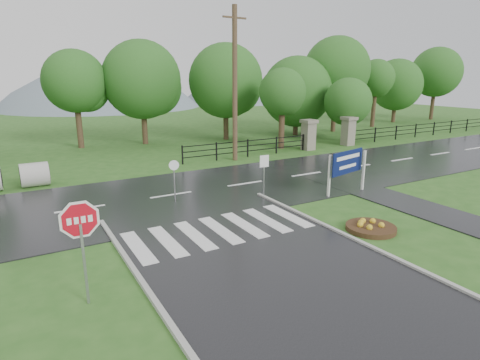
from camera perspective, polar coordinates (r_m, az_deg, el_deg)
ground at (r=10.84m, az=9.78°, el=-15.89°), size 120.00×120.00×0.00m
main_road at (r=18.94m, az=-9.76°, el=-2.23°), size 90.00×8.00×0.04m
walkway at (r=19.13m, az=21.98°, el=-2.96°), size 2.20×11.00×0.04m
crosswalk at (r=14.58m, az=-2.85°, el=-7.07°), size 6.50×2.80×0.02m
pillar_west at (r=30.26m, az=9.72°, el=6.46°), size 1.00×1.00×2.24m
pillar_east at (r=32.93m, az=15.15°, el=6.83°), size 1.00×1.00×2.24m
fence_west at (r=27.33m, az=1.10°, el=4.81°), size 9.58×0.08×1.20m
fence_east at (r=41.24m, az=25.87°, el=6.77°), size 20.58×0.08×1.20m
hills at (r=75.69m, az=-21.38°, el=-2.30°), size 102.00×48.00×48.00m
treeline at (r=32.34m, az=-16.79°, el=4.46°), size 83.20×5.20×10.00m
stop_sign at (r=10.23m, az=-21.72°, el=-6.53°), size 1.26×0.06×2.82m
estate_billboard at (r=19.31m, az=15.04°, el=2.17°), size 2.32×0.60×2.07m
flower_bed at (r=15.36m, az=18.12°, el=-6.36°), size 1.79×1.79×0.36m
reg_sign_small at (r=18.02m, az=3.45°, el=1.77°), size 0.44×0.07×1.99m
reg_sign_round at (r=17.66m, az=-9.34°, el=0.69°), size 0.43×0.13×1.90m
utility_pole_east at (r=25.85m, az=-0.74°, el=13.41°), size 1.69×0.32×9.52m
entrance_tree_left at (r=30.32m, az=6.07°, el=12.29°), size 3.46×3.46×5.95m
entrance_tree_right at (r=34.65m, az=15.09°, el=10.67°), size 3.89×3.89×5.22m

